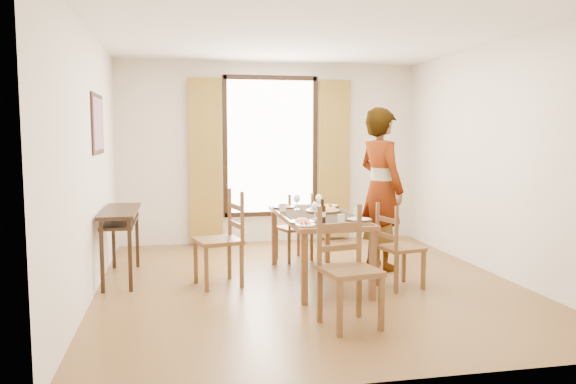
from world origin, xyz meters
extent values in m
plane|color=#5A331C|center=(0.00, 0.00, 0.00)|extent=(5.00, 5.00, 0.00)
cube|color=beige|center=(0.00, 2.50, 1.35)|extent=(4.50, 0.10, 2.70)
cube|color=beige|center=(0.00, -2.50, 1.35)|extent=(4.50, 0.10, 2.70)
cube|color=beige|center=(-2.25, 0.00, 1.35)|extent=(0.10, 5.00, 2.70)
cube|color=beige|center=(2.25, 0.00, 1.35)|extent=(0.10, 5.00, 2.70)
cube|color=white|center=(0.00, 0.00, 2.72)|extent=(4.50, 5.00, 0.04)
cube|color=white|center=(0.00, 2.47, 1.45)|extent=(1.30, 0.04, 2.00)
cube|color=olive|center=(-0.98, 2.41, 1.25)|extent=(0.48, 0.10, 2.40)
cube|color=olive|center=(0.98, 2.41, 1.25)|extent=(0.48, 0.10, 2.40)
cube|color=black|center=(-2.24, 0.60, 1.75)|extent=(0.02, 0.86, 0.66)
cube|color=#DF4029|center=(-2.23, 0.60, 1.75)|extent=(0.01, 0.76, 0.56)
cube|color=black|center=(-2.03, 0.60, 0.78)|extent=(0.38, 1.20, 0.04)
cube|color=black|center=(-2.03, 0.60, 0.66)|extent=(0.34, 1.10, 0.03)
cube|color=black|center=(-2.17, 0.05, 0.38)|extent=(0.04, 0.04, 0.76)
cube|color=black|center=(-2.17, 1.15, 0.38)|extent=(0.04, 0.04, 0.76)
cube|color=black|center=(-1.89, 0.05, 0.38)|extent=(0.04, 0.04, 0.76)
cube|color=black|center=(-1.89, 1.15, 0.38)|extent=(0.04, 0.04, 0.76)
cube|color=brown|center=(0.13, 0.10, 0.72)|extent=(0.81, 1.80, 0.05)
cube|color=black|center=(0.13, 0.10, 0.75)|extent=(0.74, 1.66, 0.01)
cube|color=brown|center=(-0.21, -0.74, 0.35)|extent=(0.06, 0.06, 0.70)
cube|color=brown|center=(-0.21, 0.94, 0.35)|extent=(0.06, 0.06, 0.70)
cube|color=brown|center=(0.48, -0.74, 0.35)|extent=(0.06, 0.06, 0.70)
cube|color=brown|center=(0.48, 0.94, 0.35)|extent=(0.06, 0.06, 0.70)
cube|color=brown|center=(-0.97, 0.12, 0.49)|extent=(0.56, 0.56, 0.04)
cube|color=brown|center=(-1.21, 0.26, 0.25)|extent=(0.04, 0.04, 0.49)
cube|color=brown|center=(-0.83, 0.36, 0.25)|extent=(0.04, 0.04, 0.49)
cube|color=brown|center=(-1.11, -0.12, 0.25)|extent=(0.04, 0.04, 0.49)
cube|color=brown|center=(-0.73, -0.02, 0.25)|extent=(0.04, 0.04, 0.49)
cube|color=brown|center=(-0.82, 0.36, 0.76)|extent=(0.04, 0.04, 0.54)
cube|color=brown|center=(-0.72, -0.02, 0.76)|extent=(0.04, 0.04, 0.54)
cube|color=brown|center=(-0.77, 0.17, 0.65)|extent=(0.12, 0.39, 0.05)
cube|color=brown|center=(-0.77, 0.17, 0.85)|extent=(0.12, 0.39, 0.05)
cube|color=brown|center=(0.09, 1.16, 0.42)|extent=(0.50, 0.50, 0.04)
cube|color=brown|center=(0.19, 1.38, 0.21)|extent=(0.04, 0.04, 0.42)
cube|color=brown|center=(0.30, 1.06, 0.21)|extent=(0.04, 0.04, 0.42)
cube|color=brown|center=(-0.12, 1.27, 0.21)|extent=(0.04, 0.04, 0.42)
cube|color=brown|center=(-0.02, 0.95, 0.21)|extent=(0.04, 0.04, 0.42)
cube|color=brown|center=(0.30, 1.05, 0.65)|extent=(0.03, 0.03, 0.47)
cube|color=brown|center=(-0.02, 0.94, 0.65)|extent=(0.03, 0.03, 0.47)
cube|color=brown|center=(0.14, 0.99, 0.56)|extent=(0.33, 0.13, 0.05)
cube|color=brown|center=(0.14, 0.99, 0.73)|extent=(0.33, 0.13, 0.05)
cube|color=brown|center=(0.03, -1.42, 0.48)|extent=(0.53, 0.53, 0.04)
cube|color=brown|center=(-0.12, -1.64, 0.24)|extent=(0.04, 0.04, 0.48)
cube|color=brown|center=(-0.19, -1.26, 0.24)|extent=(0.04, 0.04, 0.48)
cube|color=brown|center=(0.26, -1.57, 0.24)|extent=(0.04, 0.04, 0.48)
cube|color=brown|center=(0.19, -1.19, 0.24)|extent=(0.04, 0.04, 0.48)
cube|color=brown|center=(-0.20, -1.25, 0.75)|extent=(0.04, 0.04, 0.54)
cube|color=brown|center=(0.19, -1.18, 0.75)|extent=(0.04, 0.04, 0.54)
cube|color=brown|center=(0.00, -1.22, 0.65)|extent=(0.39, 0.10, 0.05)
cube|color=brown|center=(0.00, -1.22, 0.84)|extent=(0.39, 0.10, 0.05)
cube|color=brown|center=(0.93, -0.35, 0.43)|extent=(0.48, 0.48, 0.04)
cube|color=brown|center=(1.14, -0.48, 0.22)|extent=(0.04, 0.04, 0.43)
cube|color=brown|center=(0.80, -0.56, 0.22)|extent=(0.04, 0.04, 0.43)
cube|color=brown|center=(1.06, -0.15, 0.22)|extent=(0.04, 0.04, 0.43)
cube|color=brown|center=(0.72, -0.22, 0.22)|extent=(0.04, 0.04, 0.43)
cube|color=brown|center=(0.79, -0.56, 0.67)|extent=(0.03, 0.03, 0.48)
cube|color=brown|center=(0.71, -0.23, 0.67)|extent=(0.03, 0.03, 0.48)
cube|color=brown|center=(0.75, -0.39, 0.57)|extent=(0.10, 0.34, 0.05)
cube|color=brown|center=(0.75, -0.39, 0.75)|extent=(0.10, 0.34, 0.05)
imported|color=#989AA1|center=(1.03, 0.53, 0.98)|extent=(0.99, 0.88, 1.96)
cylinder|color=silver|center=(0.48, -0.23, 0.81)|extent=(0.07, 0.07, 0.10)
cylinder|color=silver|center=(-0.21, 0.37, 0.81)|extent=(0.07, 0.07, 0.10)
cylinder|color=silver|center=(0.18, -0.65, 0.81)|extent=(0.07, 0.07, 0.10)
camera|label=1|loc=(-1.40, -5.89, 1.65)|focal=35.00mm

